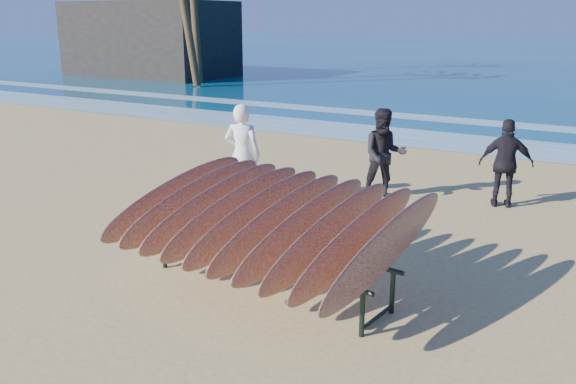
{
  "coord_description": "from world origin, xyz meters",
  "views": [
    {
      "loc": [
        3.92,
        -5.78,
        3.14
      ],
      "look_at": [
        0.0,
        0.8,
        0.95
      ],
      "focal_mm": 38.0,
      "sensor_mm": 36.0,
      "label": 1
    }
  ],
  "objects_px": {
    "person_dark_a": "(384,155)",
    "person_dark_b": "(506,163)",
    "surfboard_rack": "(268,220)",
    "building": "(150,39)",
    "person_white": "(242,154)"
  },
  "relations": [
    {
      "from": "surfboard_rack",
      "to": "person_white",
      "type": "bearing_deg",
      "value": 136.09
    },
    {
      "from": "surfboard_rack",
      "to": "person_dark_b",
      "type": "bearing_deg",
      "value": 77.35
    },
    {
      "from": "surfboard_rack",
      "to": "person_white",
      "type": "relative_size",
      "value": 1.96
    },
    {
      "from": "person_white",
      "to": "building",
      "type": "distance_m",
      "value": 25.64
    },
    {
      "from": "person_dark_a",
      "to": "person_dark_b",
      "type": "distance_m",
      "value": 2.06
    },
    {
      "from": "person_white",
      "to": "person_dark_b",
      "type": "xyz_separation_m",
      "value": [
        3.96,
        2.14,
        -0.12
      ]
    },
    {
      "from": "surfboard_rack",
      "to": "building",
      "type": "bearing_deg",
      "value": 141.96
    },
    {
      "from": "person_white",
      "to": "person_dark_b",
      "type": "distance_m",
      "value": 4.5
    },
    {
      "from": "building",
      "to": "surfboard_rack",
      "type": "bearing_deg",
      "value": -44.41
    },
    {
      "from": "person_white",
      "to": "person_dark_a",
      "type": "relative_size",
      "value": 1.07
    },
    {
      "from": "surfboard_rack",
      "to": "person_dark_a",
      "type": "height_order",
      "value": "person_dark_a"
    },
    {
      "from": "person_dark_b",
      "to": "surfboard_rack",
      "type": "bearing_deg",
      "value": 55.41
    },
    {
      "from": "person_dark_b",
      "to": "person_dark_a",
      "type": "bearing_deg",
      "value": 2.8
    },
    {
      "from": "person_dark_a",
      "to": "person_dark_b",
      "type": "height_order",
      "value": "person_dark_a"
    },
    {
      "from": "surfboard_rack",
      "to": "building",
      "type": "xyz_separation_m",
      "value": [
        -20.83,
        20.4,
        1.14
      ]
    }
  ]
}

